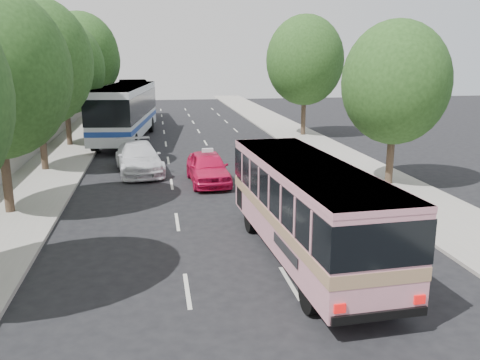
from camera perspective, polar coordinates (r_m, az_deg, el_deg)
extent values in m
plane|color=black|center=(16.32, 0.35, -8.78)|extent=(120.00, 120.00, 0.00)
cube|color=#9E998E|center=(35.88, -18.86, 3.14)|extent=(4.00, 90.00, 0.15)
cube|color=#9E998E|center=(37.08, 8.06, 4.05)|extent=(4.00, 90.00, 0.12)
cube|color=#9E998E|center=(36.09, -21.79, 4.28)|extent=(0.30, 90.00, 1.50)
cylinder|color=#38281E|center=(22.12, -24.79, 0.89)|extent=(0.36, 0.36, 3.61)
sphere|color=#204117|center=(21.27, -25.31, 13.83)|extent=(3.71, 3.71, 3.71)
cylinder|color=#38281E|center=(29.81, -21.29, 4.45)|extent=(0.36, 0.36, 3.80)
ellipsoid|color=#204117|center=(29.49, -21.98, 12.14)|extent=(6.00, 6.00, 6.90)
sphere|color=#204117|center=(29.12, -21.54, 14.54)|extent=(3.90, 3.90, 3.90)
cylinder|color=#38281E|center=(37.60, -18.74, 6.19)|extent=(0.36, 0.36, 3.50)
ellipsoid|color=#204117|center=(37.34, -19.18, 11.79)|extent=(5.52, 5.52, 6.35)
sphere|color=#204117|center=(36.97, -18.77, 13.53)|extent=(3.59, 3.59, 3.59)
cylinder|color=#38281E|center=(45.43, -17.10, 7.83)|extent=(0.36, 0.36, 3.99)
ellipsoid|color=#204117|center=(45.23, -17.48, 13.12)|extent=(6.30, 6.30, 7.24)
sphere|color=#204117|center=(44.90, -17.13, 14.76)|extent=(4.09, 4.09, 4.09)
cylinder|color=#38281E|center=(53.38, -16.22, 8.55)|extent=(0.36, 0.36, 3.72)
ellipsoid|color=#204117|center=(53.20, -16.51, 12.75)|extent=(5.88, 5.88, 6.76)
sphere|color=#204117|center=(52.86, -16.20, 14.05)|extent=(3.82, 3.82, 3.82)
cylinder|color=#38281E|center=(25.90, 16.53, 2.90)|extent=(0.36, 0.36, 3.23)
ellipsoid|color=#204117|center=(25.50, 17.06, 10.41)|extent=(5.10, 5.10, 5.87)
sphere|color=#204117|center=(25.39, 18.36, 12.62)|extent=(3.32, 3.31, 3.31)
cylinder|color=#38281E|center=(40.76, 7.13, 7.57)|extent=(0.36, 0.36, 3.80)
ellipsoid|color=#204117|center=(40.53, 7.31, 13.20)|extent=(6.00, 6.00, 6.90)
sphere|color=#204117|center=(40.37, 8.05, 14.88)|extent=(3.90, 3.90, 3.90)
cube|color=#CF8595|center=(15.78, 7.50, -2.77)|extent=(2.93, 9.76, 2.59)
cube|color=#9E7A59|center=(15.87, 7.47, -3.81)|extent=(2.97, 9.79, 0.34)
cube|color=black|center=(15.65, 7.56, -1.12)|extent=(2.98, 9.80, 1.06)
cube|color=#CF8595|center=(15.48, 7.65, 1.54)|extent=(2.95, 9.79, 0.15)
cylinder|color=black|center=(18.51, 1.23, -4.33)|extent=(0.34, 1.02, 1.00)
cylinder|color=black|center=(19.11, 7.41, -3.87)|extent=(0.34, 1.02, 1.00)
cylinder|color=black|center=(13.04, 7.87, -12.58)|extent=(0.34, 1.02, 1.00)
cylinder|color=black|center=(13.87, 16.25, -11.35)|extent=(0.34, 1.02, 1.00)
imported|color=#D11245|center=(25.49, -3.63, 1.40)|extent=(2.07, 4.75, 1.59)
imported|color=silver|center=(28.34, -11.30, 2.45)|extent=(3.02, 5.85, 1.62)
cube|color=silver|center=(39.11, -12.75, 7.74)|extent=(4.46, 13.84, 3.46)
cube|color=black|center=(39.07, -12.78, 8.36)|extent=(4.52, 13.88, 1.70)
cube|color=navy|center=(39.21, -12.68, 6.47)|extent=(4.51, 13.87, 0.34)
cube|color=silver|center=(38.98, -12.88, 10.15)|extent=(4.49, 13.86, 0.16)
cylinder|color=black|center=(43.75, -13.36, 6.04)|extent=(0.51, 1.28, 1.25)
cylinder|color=black|center=(43.35, -9.97, 6.14)|extent=(0.51, 1.28, 1.25)
cylinder|color=black|center=(34.97, -16.00, 4.00)|extent=(0.51, 1.28, 1.25)
cylinder|color=black|center=(34.47, -11.80, 4.11)|extent=(0.51, 1.28, 1.25)
cube|color=silver|center=(50.01, -11.80, 8.85)|extent=(3.35, 12.74, 3.21)
cube|color=black|center=(49.98, -11.82, 9.30)|extent=(3.40, 12.77, 1.58)
cube|color=navy|center=(50.08, -11.75, 7.93)|extent=(3.39, 12.76, 0.32)
cube|color=silver|center=(49.91, -11.89, 10.60)|extent=(3.37, 12.76, 0.15)
cylinder|color=black|center=(54.13, -13.06, 7.44)|extent=(0.40, 1.17, 1.16)
cylinder|color=black|center=(54.16, -10.53, 7.57)|extent=(0.40, 1.17, 1.16)
cylinder|color=black|center=(45.78, -13.09, 6.33)|extent=(0.40, 1.17, 1.16)
cylinder|color=black|center=(45.82, -10.10, 6.48)|extent=(0.40, 1.17, 1.16)
cube|color=silver|center=(25.32, -3.66, 3.36)|extent=(0.56, 0.20, 0.18)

